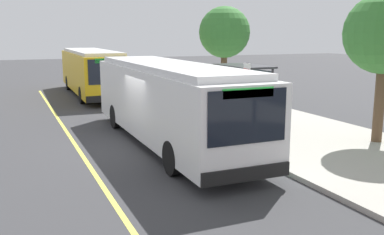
{
  "coord_description": "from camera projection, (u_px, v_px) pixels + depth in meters",
  "views": [
    {
      "loc": [
        14.42,
        -4.35,
        3.95
      ],
      "look_at": [
        1.82,
        1.09,
        1.31
      ],
      "focal_mm": 40.48,
      "sensor_mm": 36.0,
      "label": 1
    }
  ],
  "objects": [
    {
      "name": "pedestrian_commuter",
      "position": [
        205.0,
        96.0,
        20.4
      ],
      "size": [
        0.24,
        0.4,
        1.69
      ],
      "color": "#282D47",
      "rests_on": "sidewalk_curb"
    },
    {
      "name": "route_sign_post",
      "position": [
        247.0,
        90.0,
        15.85
      ],
      "size": [
        0.44,
        0.08,
        2.8
      ],
      "color": "#333338",
      "rests_on": "sidewalk_curb"
    },
    {
      "name": "transit_bus_main",
      "position": [
        168.0,
        100.0,
        15.67
      ],
      "size": [
        11.38,
        2.62,
        2.95
      ],
      "color": "white",
      "rests_on": "ground_plane"
    },
    {
      "name": "sidewalk_curb",
      "position": [
        284.0,
        130.0,
        17.76
      ],
      "size": [
        44.0,
        6.4,
        0.15
      ],
      "primitive_type": "cube",
      "color": "#A8A399",
      "rests_on": "ground_plane"
    },
    {
      "name": "ground_plane",
      "position": [
        144.0,
        147.0,
        15.44
      ],
      "size": [
        120.0,
        120.0,
        0.0
      ],
      "primitive_type": "plane",
      "color": "#38383A"
    },
    {
      "name": "transit_bus_second",
      "position": [
        92.0,
        71.0,
        28.43
      ],
      "size": [
        11.43,
        2.83,
        2.95
      ],
      "color": "gold",
      "rests_on": "ground_plane"
    },
    {
      "name": "street_tree_upstreet",
      "position": [
        224.0,
        33.0,
        24.44
      ],
      "size": [
        2.9,
        2.9,
        5.38
      ],
      "color": "brown",
      "rests_on": "sidewalk_curb"
    },
    {
      "name": "lane_stripe_center",
      "position": [
        81.0,
        153.0,
        14.59
      ],
      "size": [
        36.0,
        0.14,
        0.01
      ],
      "primitive_type": "cube",
      "color": "#E0D64C",
      "rests_on": "ground_plane"
    },
    {
      "name": "waiting_bench",
      "position": [
        248.0,
        110.0,
        19.3
      ],
      "size": [
        1.6,
        0.48,
        0.95
      ],
      "color": "brown",
      "rests_on": "sidewalk_curb"
    },
    {
      "name": "bus_shelter",
      "position": [
        244.0,
        81.0,
        19.34
      ],
      "size": [
        2.9,
        1.6,
        2.48
      ],
      "color": "#333338",
      "rests_on": "sidewalk_curb"
    }
  ]
}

